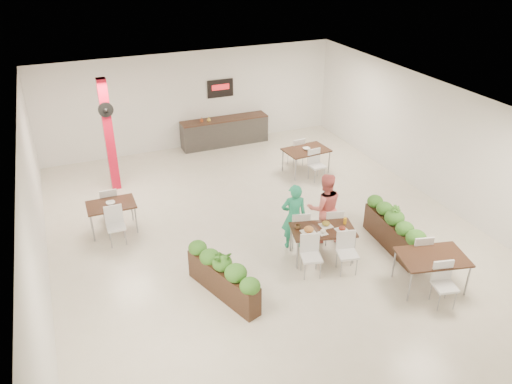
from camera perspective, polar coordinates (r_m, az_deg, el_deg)
ground at (r=12.42m, az=0.88°, el=-4.45°), size 12.00×12.00×0.00m
room_shell at (r=11.47m, az=0.95°, el=4.04°), size 10.10×12.10×3.22m
red_column at (r=14.34m, az=-16.48°, el=6.33°), size 0.40×0.41×3.20m
service_counter at (r=17.26m, az=-3.61°, el=6.98°), size 3.00×0.64×2.20m
main_table at (r=11.23m, az=7.58°, el=-4.73°), size 1.58×1.87×0.92m
diner_man at (r=11.46m, az=4.33°, el=-2.80°), size 0.67×0.52×1.62m
diner_woman at (r=11.78m, az=7.82°, el=-1.80°), size 0.97×0.84×1.72m
planter_left at (r=10.15m, az=-3.83°, el=-9.32°), size 0.95×1.97×1.08m
planter_right at (r=11.98m, az=15.37°, el=-4.03°), size 0.53×2.10×1.10m
side_table_a at (r=12.62m, az=-16.19°, el=-1.82°), size 1.15×1.62×0.92m
side_table_b at (r=15.19m, az=5.76°, el=4.47°), size 1.38×1.65×0.92m
side_table_c at (r=10.90m, az=19.48°, el=-7.41°), size 1.53×1.67×0.92m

